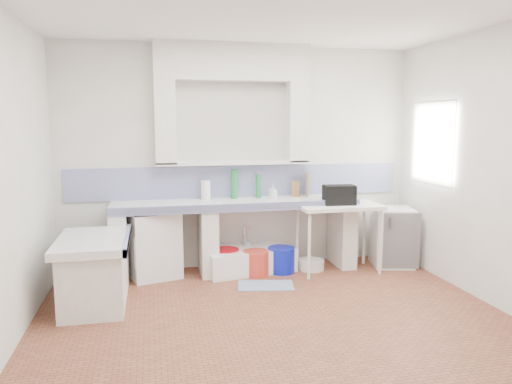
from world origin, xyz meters
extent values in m
plane|color=brown|center=(0.00, 0.00, 0.00)|extent=(4.50, 4.50, 0.00)
plane|color=white|center=(0.00, 0.00, 2.80)|extent=(4.50, 4.50, 0.00)
plane|color=white|center=(0.00, 2.00, 1.40)|extent=(4.50, 0.00, 4.50)
plane|color=white|center=(0.00, -2.00, 1.40)|extent=(4.50, 0.00, 4.50)
plane|color=white|center=(-2.25, 0.00, 1.40)|extent=(0.00, 4.50, 4.50)
plane|color=white|center=(2.25, 0.00, 1.40)|extent=(0.00, 4.50, 4.50)
cube|color=white|center=(-0.10, 1.88, 2.58)|extent=(1.90, 0.25, 0.45)
cube|color=#3A2012|center=(2.42, 1.20, 1.60)|extent=(0.35, 0.86, 1.06)
cube|color=white|center=(2.28, 1.20, 1.98)|extent=(0.01, 0.84, 0.24)
cube|color=white|center=(-0.10, 1.70, 0.86)|extent=(3.00, 0.60, 0.08)
cube|color=navy|center=(-0.10, 1.42, 0.86)|extent=(3.00, 0.04, 0.10)
cube|color=white|center=(-1.50, 1.70, 0.41)|extent=(0.20, 0.55, 0.82)
cube|color=white|center=(-0.45, 1.70, 0.41)|extent=(0.20, 0.55, 0.82)
cube|color=white|center=(1.30, 1.70, 0.41)|extent=(0.20, 0.55, 0.82)
cube|color=white|center=(-1.70, 0.90, 0.66)|extent=(0.70, 1.10, 0.08)
cube|color=white|center=(-1.70, 0.90, 0.31)|extent=(0.60, 1.00, 0.62)
cube|color=navy|center=(-1.37, 0.90, 0.66)|extent=(0.04, 1.10, 0.10)
cube|color=navy|center=(0.00, 1.99, 1.10)|extent=(4.27, 0.03, 0.40)
cube|color=white|center=(-1.11, 1.72, 0.40)|extent=(0.69, 0.67, 0.79)
cube|color=white|center=(0.05, 1.71, 0.13)|extent=(1.19, 0.78, 0.27)
cube|color=white|center=(1.15, 1.45, 0.42)|extent=(1.02, 0.57, 0.05)
cube|color=white|center=(1.93, 1.54, 0.38)|extent=(0.59, 0.59, 0.76)
cylinder|color=#CB010E|center=(-0.24, 1.65, 0.15)|extent=(0.42, 0.42, 0.31)
cylinder|color=red|center=(0.11, 1.51, 0.15)|extent=(0.40, 0.40, 0.30)
cylinder|color=#0B18AC|center=(0.44, 1.55, 0.16)|extent=(0.35, 0.35, 0.31)
cylinder|color=white|center=(0.84, 1.57, 0.06)|extent=(0.36, 0.36, 0.13)
cylinder|color=silver|center=(0.07, 1.85, 0.17)|extent=(0.11, 0.11, 0.34)
cylinder|color=silver|center=(0.22, 1.85, 0.14)|extent=(0.09, 0.09, 0.28)
cube|color=black|center=(1.14, 1.44, 0.97)|extent=(0.40, 0.25, 0.24)
cylinder|color=#1D7437|center=(-0.09, 1.85, 1.08)|extent=(0.11, 0.11, 0.37)
cylinder|color=#1D7437|center=(0.21, 1.85, 1.05)|extent=(0.07, 0.07, 0.30)
cube|color=olive|center=(0.71, 1.85, 1.00)|extent=(0.12, 0.11, 0.20)
cube|color=olive|center=(0.87, 1.85, 1.05)|extent=(0.10, 0.21, 0.30)
cylinder|color=white|center=(-0.45, 1.85, 1.02)|extent=(0.13, 0.13, 0.24)
imported|color=white|center=(0.39, 1.78, 0.98)|extent=(0.10, 0.10, 0.17)
cube|color=#3F598A|center=(0.13, 1.08, 0.01)|extent=(0.68, 0.47, 0.01)
camera|label=1|loc=(-1.11, -4.12, 1.85)|focal=34.21mm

